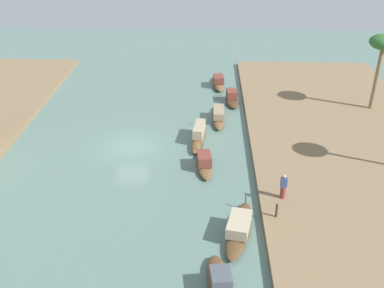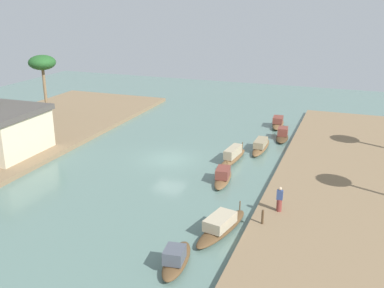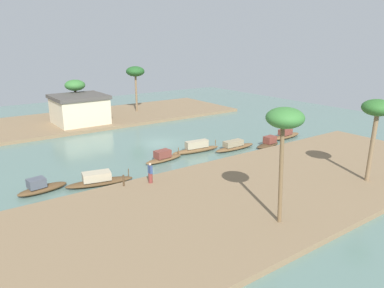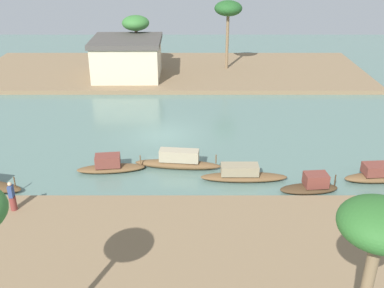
# 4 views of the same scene
# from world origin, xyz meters

# --- Properties ---
(river_water) EXTENTS (70.91, 70.91, 0.00)m
(river_water) POSITION_xyz_m (0.00, 0.00, 0.00)
(river_water) COLOR slate
(river_water) RESTS_ON ground
(riverbank_left) EXTENTS (39.11, 14.07, 0.38)m
(riverbank_left) POSITION_xyz_m (0.00, -15.90, 0.19)
(riverbank_left) COLOR #846B4C
(riverbank_left) RESTS_ON ground
(riverbank_right) EXTENTS (39.11, 14.07, 0.38)m
(riverbank_right) POSITION_xyz_m (0.00, 15.90, 0.19)
(riverbank_right) COLOR #846B4C
(riverbank_right) RESTS_ON ground
(sampan_foreground) EXTENTS (5.03, 1.04, 1.02)m
(sampan_foreground) POSITION_xyz_m (5.00, -6.58, 0.38)
(sampan_foreground) COLOR brown
(sampan_foreground) RESTS_ON river_water
(sampan_upstream_small) EXTENTS (5.34, 2.26, 1.08)m
(sampan_upstream_small) POSITION_xyz_m (-9.93, -7.49, 0.41)
(sampan_upstream_small) COLOR brown
(sampan_upstream_small) RESTS_ON river_water
(sampan_open_hull) EXTENTS (5.33, 1.41, 1.23)m
(sampan_open_hull) POSITION_xyz_m (1.25, -5.05, 0.47)
(sampan_open_hull) COLOR brown
(sampan_open_hull) RESTS_ON river_water
(sampan_downstream_large) EXTENTS (3.35, 1.40, 1.10)m
(sampan_downstream_large) POSITION_xyz_m (8.69, -7.83, 0.40)
(sampan_downstream_large) COLOR #47331E
(sampan_downstream_large) RESTS_ON river_water
(sampan_with_tall_canopy) EXTENTS (4.42, 1.40, 1.11)m
(sampan_with_tall_canopy) POSITION_xyz_m (12.91, -6.66, 0.40)
(sampan_with_tall_canopy) COLOR brown
(sampan_with_tall_canopy) RESTS_ON river_water
(sampan_with_red_awning) EXTENTS (4.14, 1.50, 1.09)m
(sampan_with_red_awning) POSITION_xyz_m (-2.85, -5.48, 0.39)
(sampan_with_red_awning) COLOR brown
(sampan_with_red_awning) RESTS_ON river_water
(sampan_near_left_bank) EXTENTS (3.77, 1.59, 1.17)m
(sampan_near_left_bank) POSITION_xyz_m (-13.94, -6.36, 0.41)
(sampan_near_left_bank) COLOR brown
(sampan_near_left_bank) RESTS_ON river_water
(person_on_near_bank) EXTENTS (0.34, 0.38, 1.58)m
(person_on_near_bank) POSITION_xyz_m (-6.88, -10.23, 1.08)
(person_on_near_bank) COLOR brown
(person_on_near_bank) RESTS_ON riverbank_left
(mooring_post) EXTENTS (0.14, 0.14, 0.86)m
(mooring_post) POSITION_xyz_m (-8.82, -9.62, 0.82)
(mooring_post) COLOR #4C3823
(mooring_post) RESTS_ON riverbank_left
(palm_tree_right_short) EXTENTS (2.73, 2.73, 6.76)m
(palm_tree_right_short) POSITION_xyz_m (5.64, 16.28, 6.26)
(palm_tree_right_short) COLOR #7F6647
(palm_tree_right_short) RESTS_ON riverbank_right
(riverside_building) EXTENTS (6.59, 6.31, 3.69)m
(riverside_building) POSITION_xyz_m (-4.14, 13.30, 2.25)
(riverside_building) COLOR beige
(riverside_building) RESTS_ON riverbank_right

